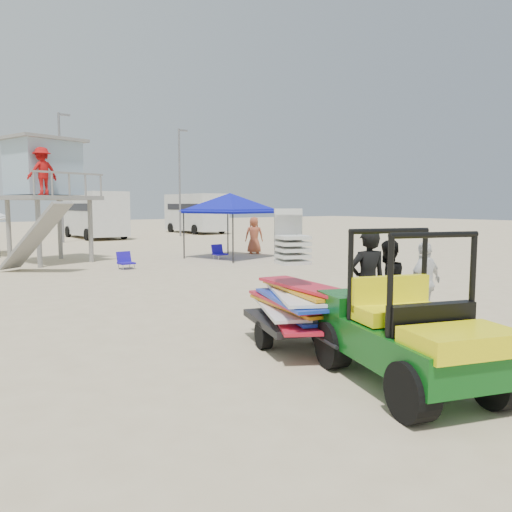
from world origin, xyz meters
TOP-DOWN VIEW (x-y plane):
  - ground at (0.00, 0.00)m, footprint 140.00×140.00m
  - utility_cart at (-0.33, -1.48)m, footprint 2.09×2.94m
  - surf_trailer at (-0.32, 0.85)m, footprint 1.71×2.36m
  - man_left at (1.20, 0.55)m, footprint 0.83×0.68m
  - man_mid at (2.05, 0.80)m, footprint 0.92×0.77m
  - man_right at (2.90, 0.55)m, footprint 0.98×0.43m
  - lifeguard_tower at (-0.55, 16.07)m, footprint 3.84×3.84m
  - canopy_blue at (6.49, 13.17)m, footprint 3.74×3.74m
  - beach_chair_b at (1.26, 12.29)m, footprint 0.56×0.60m
  - beach_chair_c at (5.85, 13.10)m, footprint 0.55×0.59m
  - rv_mid_right at (6.00, 29.99)m, footprint 2.64×7.00m
  - rv_far_right at (15.00, 31.49)m, footprint 2.64×6.60m
  - light_pole_left at (3.00, 27.00)m, footprint 0.14×0.14m
  - light_pole_right at (12.00, 28.50)m, footprint 0.14×0.14m

SIDE VIEW (x-z plane):
  - ground at x=0.00m, z-range 0.00..0.00m
  - beach_chair_b at x=1.26m, z-range -0.01..0.63m
  - beach_chair_c at x=5.85m, z-range -0.01..0.63m
  - man_right at x=2.90m, z-range 0.00..1.65m
  - surf_trailer at x=-0.32m, z-range -0.19..1.85m
  - man_mid at x=2.05m, z-range 0.00..1.69m
  - utility_cart at x=-0.33m, z-range -0.07..1.95m
  - man_left at x=1.20m, z-range 0.00..1.95m
  - rv_far_right at x=15.00m, z-range 0.17..3.42m
  - rv_mid_right at x=6.00m, z-range 0.17..3.42m
  - canopy_blue at x=6.49m, z-range 1.09..4.38m
  - lifeguard_tower at x=-0.55m, z-range 1.21..6.13m
  - light_pole_left at x=3.00m, z-range 0.00..8.00m
  - light_pole_right at x=12.00m, z-range 0.00..8.00m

